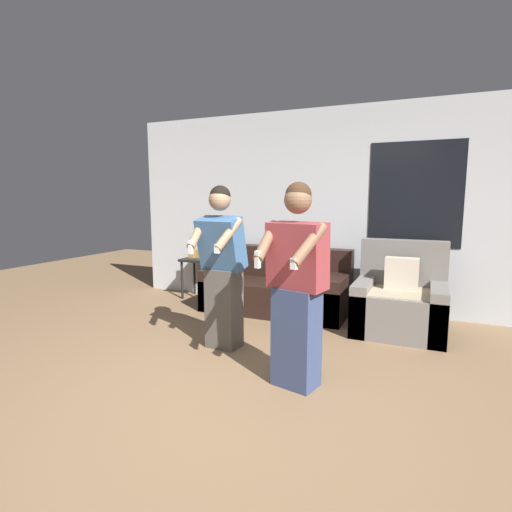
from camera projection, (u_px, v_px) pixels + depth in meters
The scene contains 7 objects.
ground_plane at pixel (220, 413), 2.82m from camera, with size 14.00×14.00×0.00m, color #846647.
wall_back at pixel (329, 210), 5.42m from camera, with size 5.90×0.07×2.70m.
couch at pixel (277, 289), 5.38m from camera, with size 1.89×0.87×0.84m.
armchair at pixel (400, 302), 4.53m from camera, with size 0.97×0.91×1.02m.
side_table at pixel (198, 265), 6.06m from camera, with size 0.43×0.42×0.76m.
person_left at pixel (222, 268), 3.96m from camera, with size 0.49×0.53×1.63m.
person_right at pixel (297, 287), 3.13m from camera, with size 0.52×0.54×1.63m.
Camera 1 is at (1.29, -2.31, 1.50)m, focal length 28.00 mm.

